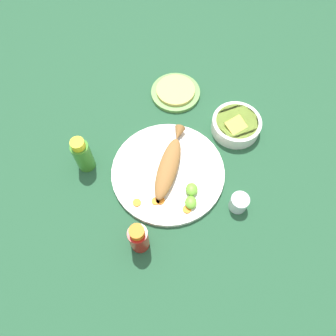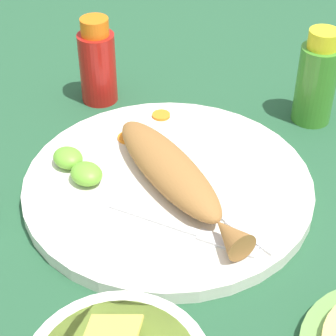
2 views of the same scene
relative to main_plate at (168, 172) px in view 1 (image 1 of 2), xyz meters
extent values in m
plane|color=#235133|center=(0.00, 0.00, -0.01)|extent=(4.00, 4.00, 0.00)
cylinder|color=white|center=(0.00, 0.00, 0.00)|extent=(0.37, 0.37, 0.02)
ellipsoid|color=#996633|center=(0.00, 0.00, 0.03)|extent=(0.23, 0.11, 0.04)
cone|color=#996633|center=(-0.13, 0.03, 0.03)|extent=(0.06, 0.05, 0.04)
cube|color=silver|center=(-0.05, 0.00, 0.01)|extent=(0.11, 0.01, 0.00)
cube|color=silver|center=(-0.14, 0.00, 0.01)|extent=(0.07, 0.02, 0.00)
cube|color=silver|center=(-0.04, 0.06, 0.01)|extent=(0.11, 0.05, 0.00)
cube|color=silver|center=(-0.13, 0.03, 0.01)|extent=(0.07, 0.04, 0.00)
cylinder|color=orange|center=(0.11, -0.09, 0.01)|extent=(0.03, 0.03, 0.00)
cylinder|color=orange|center=(0.11, -0.04, 0.01)|extent=(0.03, 0.03, 0.00)
cylinder|color=orange|center=(0.10, -0.02, 0.01)|extent=(0.03, 0.03, 0.00)
cylinder|color=orange|center=(0.13, 0.06, 0.01)|extent=(0.03, 0.03, 0.00)
ellipsoid|color=#6BB233|center=(0.11, 0.07, 0.02)|extent=(0.04, 0.04, 0.02)
ellipsoid|color=#6BB233|center=(0.07, 0.08, 0.02)|extent=(0.04, 0.04, 0.02)
cylinder|color=#B21914|center=(0.24, -0.08, 0.05)|extent=(0.06, 0.06, 0.11)
cylinder|color=orange|center=(0.24, -0.08, 0.11)|extent=(0.04, 0.04, 0.03)
cylinder|color=#3D8428|center=(-0.03, -0.27, 0.05)|extent=(0.06, 0.06, 0.12)
cylinder|color=yellow|center=(-0.03, -0.27, 0.12)|extent=(0.04, 0.04, 0.03)
cylinder|color=silver|center=(0.11, 0.22, 0.02)|extent=(0.06, 0.06, 0.06)
cylinder|color=white|center=(0.11, 0.22, 0.00)|extent=(0.05, 0.05, 0.03)
cylinder|color=white|center=(-0.18, 0.23, 0.02)|extent=(0.17, 0.17, 0.05)
cylinder|color=olive|center=(-0.18, 0.23, 0.03)|extent=(0.15, 0.15, 0.02)
cube|color=gold|center=(-0.15, 0.23, 0.04)|extent=(0.10, 0.10, 0.02)
cylinder|color=#6B9E4C|center=(-0.33, 0.02, 0.00)|extent=(0.18, 0.18, 0.01)
cylinder|color=#E0C666|center=(-0.33, 0.02, 0.01)|extent=(0.14, 0.14, 0.01)
camera|label=1|loc=(0.48, 0.01, 0.96)|focal=35.00mm
camera|label=2|loc=(-0.43, 0.41, 0.50)|focal=65.00mm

